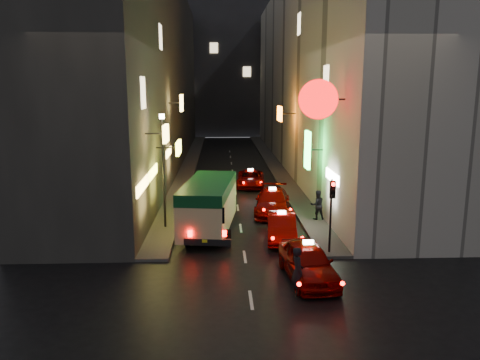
{
  "coord_description": "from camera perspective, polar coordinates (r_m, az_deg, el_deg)",
  "views": [
    {
      "loc": [
        -1.08,
        -12.17,
        7.83
      ],
      "look_at": [
        -0.04,
        13.0,
        2.76
      ],
      "focal_mm": 35.0,
      "sensor_mm": 36.0,
      "label": 1
    }
  ],
  "objects": [
    {
      "name": "taxi_far",
      "position": [
        37.01,
        1.3,
        0.33
      ],
      "size": [
        2.25,
        4.78,
        1.65
      ],
      "color": "#710200",
      "rests_on": "ground"
    },
    {
      "name": "sidewalk_left",
      "position": [
        46.92,
        -6.21,
        1.79
      ],
      "size": [
        1.5,
        52.0,
        0.15
      ],
      "primitive_type": "cube",
      "color": "#44423F",
      "rests_on": "ground"
    },
    {
      "name": "pedestrian_sidewalk",
      "position": [
        27.71,
        9.41,
        -2.77
      ],
      "size": [
        0.79,
        0.56,
        1.96
      ],
      "primitive_type": "imported",
      "rotation": [
        0.0,
        0.0,
        3.28
      ],
      "color": "black",
      "rests_on": "sidewalk_right"
    },
    {
      "name": "traffic_light",
      "position": [
        21.87,
        11.14,
        -2.45
      ],
      "size": [
        0.26,
        0.43,
        3.5
      ],
      "color": "black",
      "rests_on": "sidewalk_right"
    },
    {
      "name": "minibus",
      "position": [
        25.16,
        -3.83,
        -2.54
      ],
      "size": [
        3.15,
        6.85,
        2.84
      ],
      "color": "#CDB280",
      "rests_on": "ground"
    },
    {
      "name": "pedestrian_crossing",
      "position": [
        18.13,
        7.04,
        -10.59
      ],
      "size": [
        0.55,
        0.76,
        2.14
      ],
      "primitive_type": "imported",
      "rotation": [
        0.0,
        0.0,
        1.71
      ],
      "color": "black",
      "rests_on": "ground"
    },
    {
      "name": "lamp_post",
      "position": [
        25.69,
        -9.32,
        2.03
      ],
      "size": [
        0.28,
        0.28,
        6.22
      ],
      "color": "black",
      "rests_on": "sidewalk_left"
    },
    {
      "name": "building_left",
      "position": [
        46.7,
        -11.16,
        12.6
      ],
      "size": [
        7.45,
        52.0,
        18.0
      ],
      "color": "#3A3835",
      "rests_on": "ground"
    },
    {
      "name": "taxi_second",
      "position": [
        24.4,
        5.08,
        -5.44
      ],
      "size": [
        2.48,
        5.14,
        1.75
      ],
      "color": "#710200",
      "rests_on": "ground"
    },
    {
      "name": "building_far",
      "position": [
        78.24,
        -1.62,
        13.69
      ],
      "size": [
        30.0,
        10.0,
        22.0
      ],
      "primitive_type": "cube",
      "color": "#323237",
      "rests_on": "ground"
    },
    {
      "name": "sidewalk_right",
      "position": [
        47.12,
        4.16,
        1.87
      ],
      "size": [
        1.5,
        52.0,
        0.15
      ],
      "primitive_type": "cube",
      "color": "#44423F",
      "rests_on": "ground"
    },
    {
      "name": "taxi_third",
      "position": [
        29.27,
        3.98,
        -2.41
      ],
      "size": [
        2.96,
        5.72,
        1.91
      ],
      "color": "#710200",
      "rests_on": "ground"
    },
    {
      "name": "building_right",
      "position": [
        47.06,
        8.97,
        12.66
      ],
      "size": [
        8.28,
        52.0,
        18.0
      ],
      "color": "#B7B0A8",
      "rests_on": "ground"
    },
    {
      "name": "taxi_near",
      "position": [
        19.6,
        8.27,
        -9.5
      ],
      "size": [
        2.81,
        5.74,
        1.93
      ],
      "color": "#710200",
      "rests_on": "ground"
    }
  ]
}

